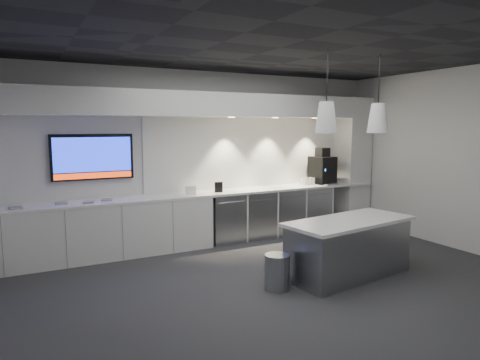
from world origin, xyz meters
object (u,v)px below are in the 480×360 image
bin (277,272)px  coffee_machine (322,169)px  island (349,247)px  wall_tv (93,157)px

bin → coffee_machine: bearing=43.0°
island → coffee_machine: coffee_machine is taller
wall_tv → island: (2.90, -2.67, -1.16)m
coffee_machine → wall_tv: bearing=172.1°
wall_tv → coffee_machine: wall_tv is taller
bin → coffee_machine: coffee_machine is taller
wall_tv → coffee_machine: size_ratio=1.75×
wall_tv → coffee_machine: (4.33, -0.25, -0.37)m
wall_tv → island: size_ratio=0.64×
wall_tv → coffee_machine: 4.36m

